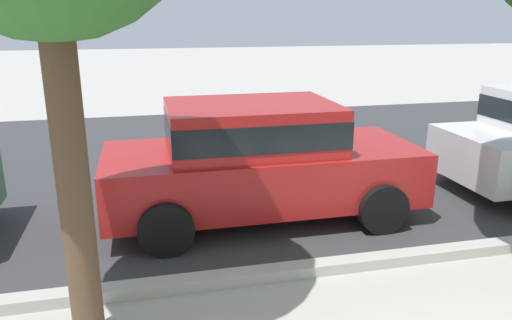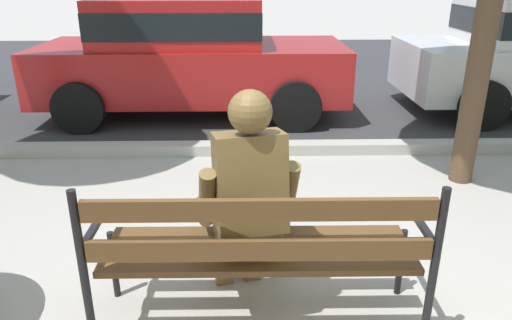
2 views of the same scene
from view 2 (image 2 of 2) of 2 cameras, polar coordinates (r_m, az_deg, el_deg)
name	(u,v)px [view 2 (image 2 of 2)]	position (r m, az deg, el deg)	size (l,w,h in m)	color
street_surface	(259,71)	(9.79, 0.37, 10.47)	(60.00, 9.00, 0.01)	#38383A
curb_stone	(271,148)	(5.34, 1.84, 1.43)	(60.00, 0.20, 0.12)	#B2AFA8
park_bench	(259,246)	(2.59, 0.35, -10.09)	(1.81, 0.55, 0.95)	brown
bronze_statue_seated	(247,206)	(2.71, -1.02, -5.50)	(0.60, 0.85, 1.37)	brown
parked_car_red	(188,53)	(6.77, -7.99, 12.41)	(4.10, 1.92, 1.56)	#B21E1E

